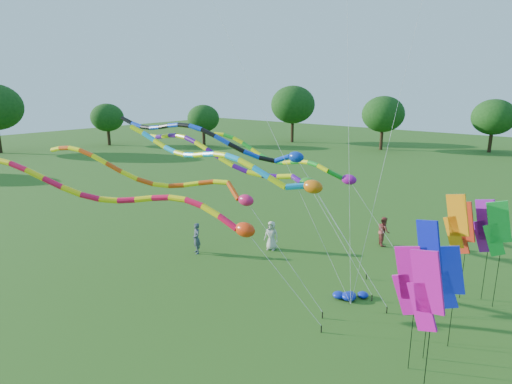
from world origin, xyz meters
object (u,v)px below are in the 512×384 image
Objects in this scene: person_a at (271,236)px; person_b at (196,238)px; tube_kite_red at (147,202)px; person_c at (384,231)px; blue_nylon_heap at (347,292)px; tube_kite_orange at (166,178)px.

person_b is (-2.99, -3.18, 0.03)m from person_a.
tube_kite_red reaches higher than person_a.
tube_kite_red is at bearing 119.55° from person_c.
person_c is (-1.39, 7.23, 0.68)m from blue_nylon_heap.
tube_kite_orange is 7.24× the size of person_b.
tube_kite_orange is 8.32m from person_a.
blue_nylon_heap is 9.26m from person_b.
blue_nylon_heap is 0.80× the size of person_a.
blue_nylon_heap is at bearing -37.08° from person_a.
tube_kite_orange is (-0.46, 1.41, 0.74)m from tube_kite_red.
tube_kite_red is at bearing -88.86° from tube_kite_orange.
person_c is (7.80, 8.09, -0.02)m from person_b.
person_b is (-2.26, 3.76, -4.49)m from tube_kite_orange.
blue_nylon_heap is 7.40m from person_c.
person_a is 4.37m from person_b.
tube_kite_orange is 9.81m from blue_nylon_heap.
person_a is at bearing 67.27° from tube_kite_red.
tube_kite_red is 9.79× the size of blue_nylon_heap.
person_a is 6.86m from person_c.
person_c is (5.08, 13.26, -3.76)m from tube_kite_red.
blue_nylon_heap is at bearing 22.13° from tube_kite_red.
person_a reaches higher than blue_nylon_heap.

